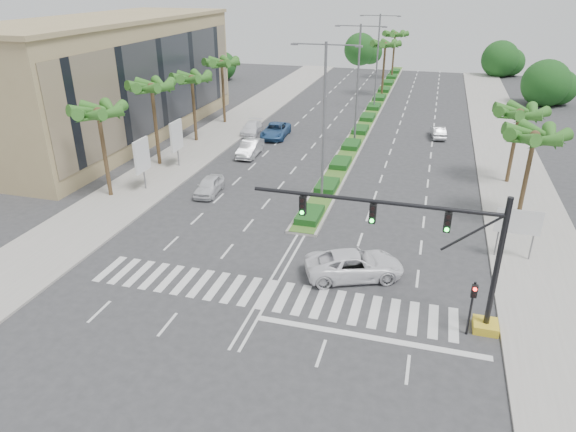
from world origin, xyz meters
name	(u,v)px	position (x,y,z in m)	size (l,w,h in m)	color
ground	(267,294)	(0.00, 0.00, 0.00)	(160.00, 160.00, 0.00)	#333335
footpath_right	(518,191)	(15.20, 20.00, 0.07)	(6.00, 120.00, 0.15)	gray
footpath_left	(182,159)	(-15.20, 20.00, 0.07)	(6.00, 120.00, 0.15)	gray
median	(373,111)	(0.00, 45.00, 0.10)	(2.20, 75.00, 0.20)	gray
median_grass	(373,110)	(0.00, 45.00, 0.22)	(1.80, 75.00, 0.04)	#396020
building	(112,80)	(-26.00, 26.00, 6.00)	(12.00, 36.00, 12.00)	tan
signal_gantry	(447,264)	(9.27, 0.00, 3.46)	(12.60, 1.20, 7.20)	gold
pedestrian_signal	(472,300)	(10.60, -0.68, 2.04)	(0.28, 0.36, 3.00)	black
direction_sign	(518,224)	(13.50, 7.99, 2.45)	(2.70, 0.11, 3.40)	slate
billboard_near	(142,156)	(-14.50, 12.00, 2.96)	(0.18, 2.10, 4.35)	slate
billboard_far	(176,136)	(-14.50, 18.00, 2.96)	(0.18, 2.10, 4.35)	slate
palm_left_near	(98,114)	(-16.50, 10.00, 6.69)	(4.57, 4.68, 7.55)	brown
palm_left_mid	(152,89)	(-16.50, 18.00, 7.08)	(4.57, 4.68, 7.95)	brown
palm_left_far	(192,80)	(-16.50, 26.00, 6.50)	(4.57, 4.68, 7.35)	brown
palm_left_end	(222,65)	(-16.50, 34.00, 6.88)	(4.57, 4.68, 7.75)	brown
palm_right_near	(534,138)	(14.50, 14.00, 6.20)	(4.57, 4.68, 7.05)	brown
palm_right_far	(519,115)	(14.50, 22.00, 5.91)	(4.57, 4.68, 6.75)	brown
palm_median_a	(385,46)	(0.00, 55.00, 7.17)	(4.57, 4.68, 8.05)	brown
palm_median_b	(395,36)	(0.00, 70.00, 7.17)	(4.57, 4.68, 8.05)	brown
streetlight_near	(324,115)	(0.00, 14.00, 6.81)	(5.10, 0.25, 12.00)	slate
streetlight_mid	(358,78)	(0.00, 30.00, 6.81)	(5.10, 0.25, 12.00)	slate
streetlight_far	(377,57)	(0.00, 46.00, 6.81)	(5.10, 0.25, 12.00)	slate
car_parked_a	(209,186)	(-9.09, 12.74, 0.69)	(1.63, 4.04, 1.38)	silver
car_parked_b	(250,148)	(-9.25, 23.02, 0.77)	(1.64, 4.69, 1.55)	silver
car_parked_c	(276,131)	(-8.76, 29.88, 0.76)	(2.53, 5.49, 1.53)	#2E588F
car_parked_d	(251,128)	(-11.80, 30.48, 0.66)	(1.84, 4.52, 1.31)	white
car_crossing	(354,265)	(4.34, 3.23, 0.80)	(2.65, 5.76, 1.60)	white
car_right	(438,132)	(8.50, 34.65, 0.64)	(1.36, 3.90, 1.28)	#AFB0B4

